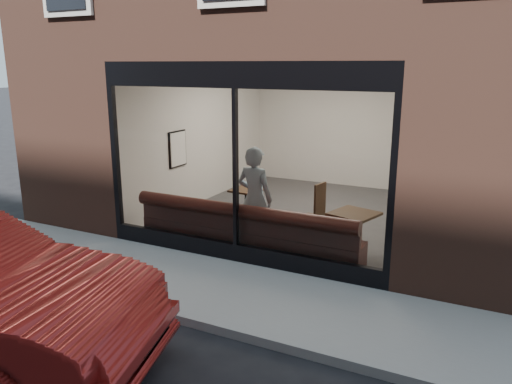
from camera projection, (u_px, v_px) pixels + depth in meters
The scene contains 21 objects.
ground at pixel (161, 315), 6.46m from camera, with size 120.00×120.00×0.00m, color black.
sidewalk_near at pixel (202, 285), 7.33m from camera, with size 40.00×2.00×0.01m, color gray.
kerb_near at pixel (158, 312), 6.41m from camera, with size 40.00×0.10×0.12m, color gray.
host_building_pier_left at pixel (221, 119), 14.62m from camera, with size 2.50×12.00×3.20m, color brown.
host_building_pier_right at pixel (505, 134), 11.38m from camera, with size 2.50×12.00×3.20m, color brown.
host_building_backfill at pixel (373, 116), 15.60m from camera, with size 5.00×6.00×3.20m, color brown.
cafe_floor at pixel (302, 214), 10.79m from camera, with size 6.00×6.00×0.00m, color #2D2D30.
cafe_ceiling at pixel (305, 62), 10.01m from camera, with size 6.00×6.00×0.00m, color white.
cafe_wall_back at pixel (345, 126), 12.99m from camera, with size 5.00×5.00×0.00m, color silver.
cafe_wall_left at pixel (202, 134), 11.48m from camera, with size 6.00×6.00×0.00m, color silver.
cafe_wall_right at pixel (428, 150), 9.32m from camera, with size 6.00×6.00×0.00m, color silver.
storefront_kick at pixel (236, 252), 8.20m from camera, with size 5.00×0.10×0.30m, color black.
storefront_header at pixel (235, 75), 7.50m from camera, with size 5.00×0.10×0.40m, color black.
storefront_mullion at pixel (236, 169), 7.86m from camera, with size 0.06×0.10×2.50m, color black.
storefront_glass at pixel (235, 170), 7.83m from camera, with size 4.80×4.80×0.00m, color white.
banquette at pixel (248, 241), 8.53m from camera, with size 4.00×0.55×0.45m, color #3C1A15.
person at pixel (255, 199), 8.58m from camera, with size 0.66×0.44×1.82m, color #93B0C2.
cafe_table_left at pixel (247, 190), 9.85m from camera, with size 0.55×0.55×0.04m, color #301E12.
cafe_table_right at pixel (354, 214), 8.29m from camera, with size 0.69×0.69×0.04m, color #301E12.
cafe_chair_right at pixel (311, 217), 9.80m from camera, with size 0.39×0.39×0.04m, color #301E12.
wall_poster at pixel (178, 149), 10.61m from camera, with size 0.02×0.53×0.71m, color white.
Camera 1 is at (3.73, -4.70, 3.15)m, focal length 35.00 mm.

